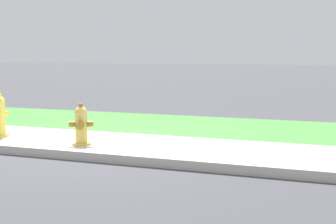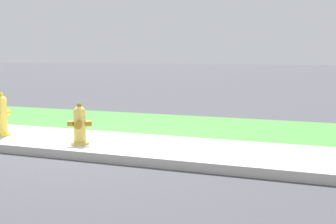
{
  "view_description": "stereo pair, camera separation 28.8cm",
  "coord_description": "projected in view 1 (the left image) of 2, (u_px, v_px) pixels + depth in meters",
  "views": [
    {
      "loc": [
        3.62,
        -6.33,
        1.37
      ],
      "look_at": [
        0.91,
        1.09,
        0.4
      ],
      "focal_mm": 50.0,
      "sensor_mm": 36.0,
      "label": 1
    },
    {
      "loc": [
        3.89,
        -6.23,
        1.37
      ],
      "look_at": [
        0.91,
        1.09,
        0.4
      ],
      "focal_mm": 50.0,
      "sensor_mm": 36.0,
      "label": 2
    }
  ],
  "objects": [
    {
      "name": "street_curb",
      "position": [
        50.0,
        153.0,
        6.3
      ],
      "size": [
        18.0,
        0.16,
        0.12
      ],
      "primitive_type": "cube",
      "color": "#BCB7AD",
      "rests_on": "ground"
    },
    {
      "name": "sidewalk_pavement",
      "position": [
        90.0,
        143.0,
        7.3
      ],
      "size": [
        18.0,
        1.98,
        0.01
      ],
      "primitive_type": "cube",
      "color": "#BCB7AD",
      "rests_on": "ground"
    },
    {
      "name": "ground_plane",
      "position": [
        90.0,
        143.0,
        7.3
      ],
      "size": [
        120.0,
        120.0,
        0.0
      ],
      "primitive_type": "plane",
      "color": "#424247"
    },
    {
      "name": "fire_hydrant_far_end",
      "position": [
        81.0,
        126.0,
        7.04
      ],
      "size": [
        0.37,
        0.34,
        0.64
      ],
      "rotation": [
        0.0,
        0.0,
        3.58
      ],
      "color": "gold",
      "rests_on": "ground"
    },
    {
      "name": "fire_hydrant_mid_block",
      "position": [
        0.0,
        116.0,
        7.78
      ],
      "size": [
        0.33,
        0.36,
        0.73
      ],
      "rotation": [
        0.0,
        0.0,
        1.59
      ],
      "color": "yellow",
      "rests_on": "ground"
    },
    {
      "name": "grass_verge",
      "position": [
        147.0,
        123.0,
        9.45
      ],
      "size": [
        18.0,
        2.63,
        0.01
      ],
      "primitive_type": "cube",
      "color": "#47893D",
      "rests_on": "ground"
    }
  ]
}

